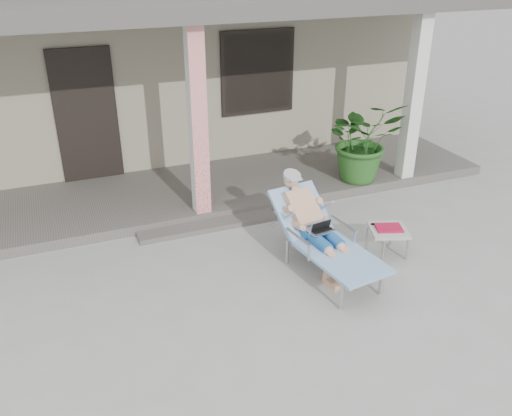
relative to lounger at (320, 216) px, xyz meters
name	(u,v)px	position (x,y,z in m)	size (l,w,h in m)	color
ground	(257,300)	(-0.96, -0.38, -0.71)	(60.00, 60.00, 0.00)	#9E9E99
house	(137,53)	(-0.96, 6.11, 0.96)	(10.40, 5.40, 3.30)	gray
porch_deck	(187,192)	(-0.96, 2.62, -0.63)	(10.00, 2.00, 0.15)	#605B56
porch_overhang	(177,13)	(-0.96, 2.56, 2.08)	(10.00, 2.30, 2.85)	silver
porch_step	(209,226)	(-0.96, 1.47, -0.67)	(2.00, 0.30, 0.07)	#605B56
lounger	(320,216)	(0.00, 0.00, 0.00)	(0.90, 1.82, 1.15)	#B7B7BC
side_table	(388,231)	(0.96, -0.09, -0.36)	(0.59, 0.59, 0.42)	#AFAEAA
potted_palm	(363,140)	(1.79, 1.94, 0.11)	(1.20, 1.04, 1.33)	#26591E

